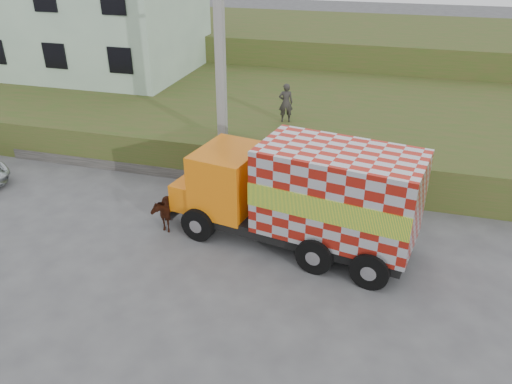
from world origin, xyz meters
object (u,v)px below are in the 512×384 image
(utility_pole, at_px, (221,72))
(pedestrian, at_px, (286,103))
(cargo_truck, at_px, (304,195))
(cow, at_px, (163,210))

(utility_pole, xyz_separation_m, pedestrian, (1.76, 2.71, -1.79))
(utility_pole, distance_m, pedestrian, 3.69)
(cargo_truck, height_order, pedestrian, cargo_truck)
(utility_pole, height_order, cargo_truck, utility_pole)
(cargo_truck, xyz_separation_m, pedestrian, (-2.02, 6.47, 0.61))
(cargo_truck, relative_size, pedestrian, 4.82)
(utility_pole, bearing_deg, cow, -100.46)
(cow, relative_size, pedestrian, 0.87)
(cow, bearing_deg, cargo_truck, -21.33)
(cargo_truck, distance_m, cow, 4.63)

